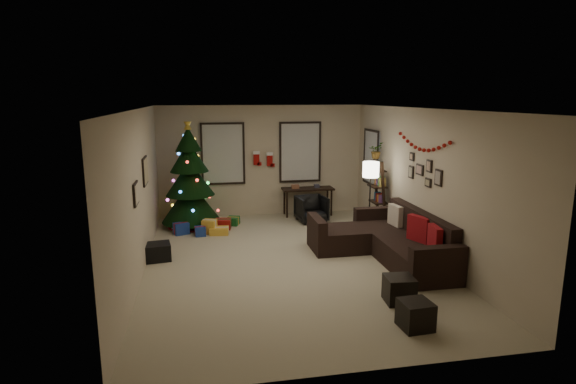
% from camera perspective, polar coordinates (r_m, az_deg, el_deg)
% --- Properties ---
extents(floor, '(7.00, 7.00, 0.00)m').
position_cam_1_polar(floor, '(8.46, 0.09, -8.49)').
color(floor, tan).
rests_on(floor, ground).
extents(ceiling, '(7.00, 7.00, 0.00)m').
position_cam_1_polar(ceiling, '(7.95, 0.10, 10.11)').
color(ceiling, white).
rests_on(ceiling, floor).
extents(wall_back, '(5.00, 0.00, 5.00)m').
position_cam_1_polar(wall_back, '(11.51, -3.19, 3.82)').
color(wall_back, '#C2B194').
rests_on(wall_back, floor).
extents(wall_front, '(5.00, 0.00, 5.00)m').
position_cam_1_polar(wall_front, '(4.81, 8.03, -7.39)').
color(wall_front, '#C2B194').
rests_on(wall_front, floor).
extents(wall_left, '(0.00, 7.00, 7.00)m').
position_cam_1_polar(wall_left, '(8.02, -17.73, -0.15)').
color(wall_left, '#C2B194').
rests_on(wall_left, floor).
extents(wall_right, '(0.00, 7.00, 7.00)m').
position_cam_1_polar(wall_right, '(8.90, 16.11, 1.08)').
color(wall_right, '#C2B194').
rests_on(wall_right, floor).
extents(window_back_left, '(1.05, 0.06, 1.50)m').
position_cam_1_polar(window_back_left, '(11.37, -7.95, 4.64)').
color(window_back_left, '#728CB2').
rests_on(window_back_left, wall_back).
extents(window_back_right, '(1.05, 0.06, 1.50)m').
position_cam_1_polar(window_back_right, '(11.61, 1.48, 4.90)').
color(window_back_right, '#728CB2').
rests_on(window_back_right, wall_back).
extents(window_right_wall, '(0.06, 0.90, 1.30)m').
position_cam_1_polar(window_right_wall, '(11.18, 10.15, 4.20)').
color(window_right_wall, '#728CB2').
rests_on(window_right_wall, wall_right).
extents(christmas_tree, '(1.32, 1.32, 2.45)m').
position_cam_1_polar(christmas_tree, '(10.68, -11.87, 1.17)').
color(christmas_tree, black).
rests_on(christmas_tree, floor).
extents(presents, '(1.50, 1.01, 0.30)m').
position_cam_1_polar(presents, '(10.42, -9.93, -4.12)').
color(presents, navy).
rests_on(presents, floor).
extents(sofa, '(1.93, 2.80, 0.88)m').
position_cam_1_polar(sofa, '(8.81, 12.06, -5.96)').
color(sofa, black).
rests_on(sofa, floor).
extents(pillow_red_a, '(0.16, 0.42, 0.41)m').
position_cam_1_polar(pillow_red_a, '(7.99, 17.48, -5.43)').
color(pillow_red_a, maroon).
rests_on(pillow_red_a, sofa).
extents(pillow_red_b, '(0.27, 0.46, 0.45)m').
position_cam_1_polar(pillow_red_b, '(8.47, 15.69, -4.36)').
color(pillow_red_b, maroon).
rests_on(pillow_red_b, sofa).
extents(pillow_cream, '(0.17, 0.41, 0.40)m').
position_cam_1_polar(pillow_cream, '(9.35, 12.98, -2.80)').
color(pillow_cream, beige).
rests_on(pillow_cream, sofa).
extents(ottoman_near, '(0.43, 0.43, 0.38)m').
position_cam_1_polar(ottoman_near, '(7.02, 13.42, -11.50)').
color(ottoman_near, black).
rests_on(ottoman_near, floor).
extents(ottoman_far, '(0.41, 0.41, 0.36)m').
position_cam_1_polar(ottoman_far, '(6.35, 15.30, -14.26)').
color(ottoman_far, black).
rests_on(ottoman_far, floor).
extents(desk, '(1.27, 0.45, 0.68)m').
position_cam_1_polar(desk, '(11.56, 2.43, 0.11)').
color(desk, black).
rests_on(desk, floor).
extents(desk_chair, '(0.67, 0.64, 0.62)m').
position_cam_1_polar(desk_chair, '(10.99, 2.89, -2.06)').
color(desk_chair, black).
rests_on(desk_chair, floor).
extents(bookshelf, '(0.30, 0.47, 1.57)m').
position_cam_1_polar(bookshelf, '(10.33, 11.07, -0.60)').
color(bookshelf, black).
rests_on(bookshelf, floor).
extents(potted_plant, '(0.55, 0.55, 0.46)m').
position_cam_1_polar(potted_plant, '(10.44, 10.69, 5.31)').
color(potted_plant, '#4C4C4C').
rests_on(potted_plant, bookshelf).
extents(floor_lamp, '(0.34, 0.34, 1.59)m').
position_cam_1_polar(floor_lamp, '(9.77, 10.06, 2.12)').
color(floor_lamp, black).
rests_on(floor_lamp, floor).
extents(art_map, '(0.04, 0.60, 0.50)m').
position_cam_1_polar(art_map, '(8.81, -17.05, 2.47)').
color(art_map, black).
rests_on(art_map, wall_left).
extents(art_abstract, '(0.04, 0.45, 0.35)m').
position_cam_1_polar(art_abstract, '(7.49, -18.08, -0.21)').
color(art_abstract, black).
rests_on(art_abstract, wall_left).
extents(gallery, '(0.03, 1.25, 0.54)m').
position_cam_1_polar(gallery, '(8.79, 16.29, 2.41)').
color(gallery, black).
rests_on(gallery, wall_right).
extents(garland, '(0.08, 1.90, 0.30)m').
position_cam_1_polar(garland, '(8.79, 16.06, 5.74)').
color(garland, '#A5140C').
rests_on(garland, wall_right).
extents(stocking_left, '(0.20, 0.05, 0.36)m').
position_cam_1_polar(stocking_left, '(11.38, -3.84, 4.17)').
color(stocking_left, '#990F0C').
rests_on(stocking_left, wall_back).
extents(stocking_right, '(0.20, 0.05, 0.36)m').
position_cam_1_polar(stocking_right, '(11.45, -2.21, 4.04)').
color(stocking_right, '#990F0C').
rests_on(stocking_right, wall_back).
extents(storage_bin, '(0.66, 0.49, 0.30)m').
position_cam_1_polar(storage_bin, '(8.81, -16.15, -7.08)').
color(storage_bin, black).
rests_on(storage_bin, floor).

